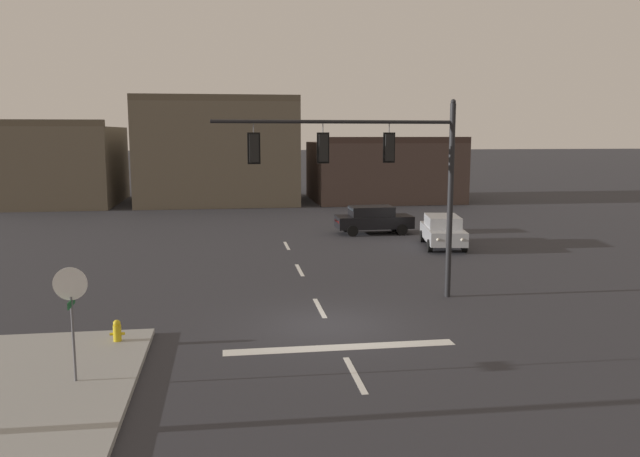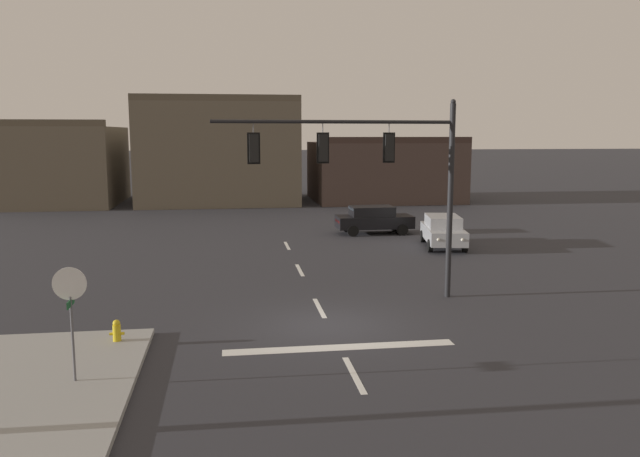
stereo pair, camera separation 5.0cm
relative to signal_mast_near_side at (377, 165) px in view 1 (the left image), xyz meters
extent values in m
plane|color=#2B2B30|center=(-2.07, -2.63, -4.75)|extent=(400.00, 400.00, 0.00)
cube|color=gray|center=(-9.76, -6.63, -4.67)|extent=(5.00, 8.00, 0.15)
cube|color=silver|center=(-2.07, -4.63, -4.74)|extent=(6.40, 0.50, 0.01)
cube|color=silver|center=(-2.07, -6.63, -4.74)|extent=(0.16, 2.40, 0.01)
cube|color=silver|center=(-2.07, -0.63, -4.74)|extent=(0.16, 2.40, 0.01)
cube|color=silver|center=(-2.07, 5.37, -4.74)|extent=(0.16, 2.40, 0.01)
cube|color=silver|center=(-2.07, 11.37, -4.74)|extent=(0.16, 2.40, 0.01)
cylinder|color=black|center=(2.69, 0.18, -1.33)|extent=(0.20, 0.20, 6.84)
cylinder|color=black|center=(-1.43, -0.12, 1.44)|extent=(8.25, 0.72, 0.12)
sphere|color=black|center=(2.69, 0.18, 2.14)|extent=(0.18, 0.18, 0.18)
cylinder|color=#56565B|center=(0.40, 0.02, 1.21)|extent=(0.03, 0.03, 0.35)
cube|color=black|center=(0.40, 0.02, 0.58)|extent=(0.32, 0.26, 0.90)
sphere|color=green|center=(0.39, 0.15, 0.87)|extent=(0.20, 0.20, 0.20)
sphere|color=#2D2314|center=(0.39, 0.15, 0.58)|extent=(0.20, 0.20, 0.20)
sphere|color=black|center=(0.39, 0.15, 0.30)|extent=(0.20, 0.20, 0.20)
cube|color=black|center=(0.40, 0.00, 0.58)|extent=(0.42, 0.06, 1.02)
cylinder|color=#56565B|center=(-1.89, -0.15, 1.21)|extent=(0.03, 0.03, 0.35)
cube|color=black|center=(-1.89, -0.15, 0.58)|extent=(0.32, 0.26, 0.90)
sphere|color=green|center=(-1.90, -0.02, 0.87)|extent=(0.20, 0.20, 0.20)
sphere|color=#2D2314|center=(-1.90, -0.02, 0.58)|extent=(0.20, 0.20, 0.20)
sphere|color=black|center=(-1.90, -0.02, 0.30)|extent=(0.20, 0.20, 0.20)
cube|color=black|center=(-1.89, -0.17, 0.58)|extent=(0.42, 0.06, 1.02)
cylinder|color=#56565B|center=(-4.18, -0.31, 1.21)|extent=(0.03, 0.03, 0.35)
cube|color=black|center=(-4.18, -0.31, 0.58)|extent=(0.32, 0.26, 0.90)
sphere|color=green|center=(-4.19, -0.19, 0.87)|extent=(0.20, 0.20, 0.20)
sphere|color=#2D2314|center=(-4.19, -0.19, 0.58)|extent=(0.20, 0.20, 0.20)
sphere|color=black|center=(-4.19, -0.19, 0.30)|extent=(0.20, 0.20, 0.20)
cube|color=black|center=(-4.18, -0.33, 0.58)|extent=(0.42, 0.06, 1.02)
cylinder|color=#56565B|center=(-8.62, -6.44, -3.67)|extent=(0.06, 0.06, 2.15)
cylinder|color=white|center=(-8.62, -6.44, -2.30)|extent=(0.76, 0.03, 0.76)
cylinder|color=#B21414|center=(-8.62, -6.42, -2.30)|extent=(0.68, 0.03, 0.68)
cube|color=#19592D|center=(-8.62, -6.44, -2.75)|extent=(0.02, 0.64, 0.16)
cube|color=#9EA0A5|center=(5.85, 9.85, -4.05)|extent=(2.55, 4.65, 0.70)
cube|color=#9EA0A5|center=(5.88, 10.00, -3.42)|extent=(2.01, 2.71, 0.56)
cube|color=#2D3842|center=(5.74, 9.24, -3.44)|extent=(1.54, 0.51, 0.47)
cube|color=#2D3842|center=(6.08, 11.15, -3.44)|extent=(1.53, 0.48, 0.46)
cylinder|color=black|center=(6.43, 8.27, -4.43)|extent=(0.33, 0.67, 0.64)
cylinder|color=black|center=(4.76, 8.57, -4.43)|extent=(0.33, 0.67, 0.64)
cylinder|color=black|center=(6.94, 11.13, -4.43)|extent=(0.33, 0.67, 0.64)
cylinder|color=black|center=(5.27, 11.43, -4.43)|extent=(0.33, 0.67, 0.64)
sphere|color=silver|center=(6.03, 7.60, -4.00)|extent=(0.16, 0.16, 0.16)
sphere|color=silver|center=(4.90, 7.81, -4.00)|extent=(0.16, 0.16, 0.16)
cube|color=maroon|center=(6.24, 12.00, -3.97)|extent=(1.35, 0.28, 0.12)
cube|color=black|center=(3.34, 14.68, -4.05)|extent=(4.43, 1.86, 0.70)
cube|color=black|center=(3.19, 14.67, -3.42)|extent=(2.49, 1.64, 0.56)
cube|color=#2D3842|center=(3.96, 14.68, -3.44)|extent=(0.27, 1.52, 0.47)
cube|color=#2D3842|center=(2.02, 14.66, -3.44)|extent=(0.24, 1.52, 0.46)
cylinder|color=black|center=(4.78, 15.55, -4.43)|extent=(0.64, 0.23, 0.64)
cylinder|color=black|center=(4.81, 13.85, -4.43)|extent=(0.64, 0.23, 0.64)
cylinder|color=black|center=(1.88, 15.50, -4.43)|extent=(0.64, 0.23, 0.64)
cylinder|color=black|center=(1.90, 13.80, -4.43)|extent=(0.64, 0.23, 0.64)
sphere|color=silver|center=(5.51, 15.28, -4.00)|extent=(0.16, 0.16, 0.16)
sphere|color=silver|center=(5.53, 14.13, -4.00)|extent=(0.16, 0.16, 0.16)
cube|color=maroon|center=(1.16, 14.64, -3.97)|extent=(0.06, 1.37, 0.12)
cylinder|color=gold|center=(-8.14, -3.64, -4.42)|extent=(0.22, 0.22, 0.55)
cylinder|color=gold|center=(-8.14, -3.64, -4.70)|extent=(0.30, 0.30, 0.10)
sphere|color=gold|center=(-8.14, -3.64, -4.10)|extent=(0.20, 0.20, 0.20)
cylinder|color=gold|center=(-8.29, -3.64, -4.39)|extent=(0.10, 0.08, 0.08)
cylinder|color=gold|center=(-7.99, -3.64, -4.39)|extent=(0.10, 0.08, 0.08)
cube|color=#665B4C|center=(-18.11, 33.86, -1.59)|extent=(8.07, 11.17, 6.31)
cube|color=brown|center=(-18.11, 28.58, 1.81)|extent=(8.07, 0.60, 0.50)
cube|color=#665B4C|center=(-5.83, 33.51, -0.63)|extent=(12.93, 10.47, 8.23)
cube|color=brown|center=(-5.83, 28.58, 3.73)|extent=(12.93, 0.60, 0.50)
cube|color=#473833|center=(8.38, 33.16, -2.24)|extent=(12.24, 9.77, 5.01)
cube|color=#3A2B26|center=(8.38, 28.58, 0.51)|extent=(12.24, 0.60, 0.50)
camera|label=1|loc=(-5.03, -21.07, 1.08)|focal=35.58mm
camera|label=2|loc=(-4.98, -21.08, 1.08)|focal=35.58mm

